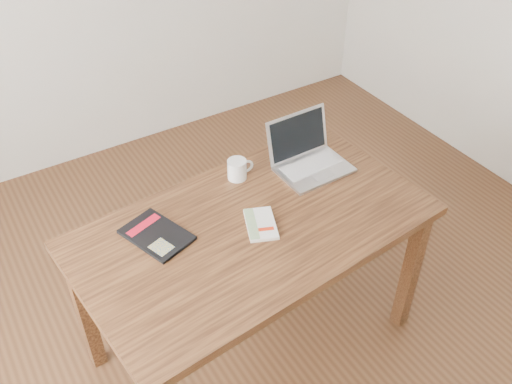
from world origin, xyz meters
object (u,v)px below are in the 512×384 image
white_guidebook (261,224)px  laptop (308,157)px  black_guidebook (157,235)px  coffee_mug (238,169)px  desk (253,240)px

white_guidebook → laptop: laptop is taller
black_guidebook → white_guidebook: bearing=-41.7°
white_guidebook → coffee_mug: size_ratio=1.77×
desk → laptop: (0.41, 0.20, 0.14)m
desk → coffee_mug: 0.34m
laptop → coffee_mug: 0.32m
desk → white_guidebook: (0.02, -0.02, 0.10)m
desk → coffee_mug: size_ratio=12.15×
laptop → coffee_mug: bearing=163.2°
desk → coffee_mug: bearing=65.7°
black_guidebook → desk: bearing=-39.7°
laptop → black_guidebook: bearing=-176.0°
black_guidebook → laptop: (0.76, 0.07, 0.04)m
white_guidebook → coffee_mug: coffee_mug is taller
white_guidebook → coffee_mug: 0.33m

